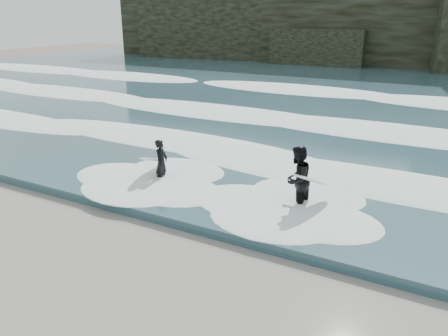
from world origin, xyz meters
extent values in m
plane|color=#755B50|center=(0.00, 0.00, 0.00)|extent=(120.00, 120.00, 0.00)
cube|color=#2A4952|center=(0.00, 29.00, 0.15)|extent=(90.00, 52.00, 0.30)
cube|color=black|center=(0.00, 46.00, 5.00)|extent=(70.00, 9.00, 10.00)
ellipsoid|color=white|center=(0.00, 9.00, 0.40)|extent=(60.00, 3.20, 0.20)
ellipsoid|color=white|center=(0.00, 16.00, 0.42)|extent=(60.00, 4.00, 0.24)
ellipsoid|color=white|center=(0.00, 25.00, 0.45)|extent=(60.00, 4.80, 0.30)
imported|color=black|center=(-2.34, 5.53, 0.81)|extent=(0.48, 0.65, 1.61)
ellipsoid|color=silver|center=(-2.74, 5.58, 0.84)|extent=(0.96, 1.94, 0.78)
imported|color=black|center=(2.44, 5.66, 1.02)|extent=(0.88, 1.07, 2.04)
ellipsoid|color=white|center=(2.86, 5.66, 1.10)|extent=(1.14, 1.79, 0.85)
camera|label=1|loc=(6.23, -5.77, 5.61)|focal=35.00mm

